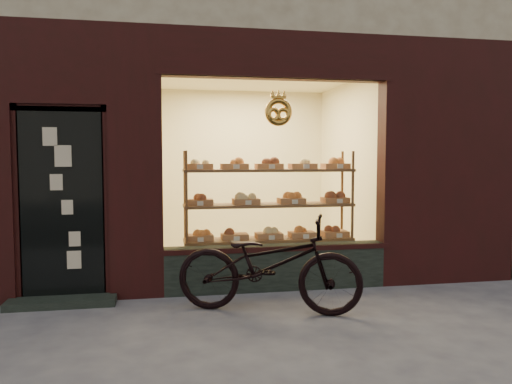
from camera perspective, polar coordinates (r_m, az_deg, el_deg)
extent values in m
plane|color=#484852|center=(4.18, 2.77, -18.81)|extent=(90.00, 90.00, 0.00)
cube|color=black|center=(6.17, 2.30, -8.58)|extent=(2.70, 0.25, 0.55)
cube|color=black|center=(5.94, -21.27, -1.30)|extent=(0.90, 0.04, 2.15)
cube|color=black|center=(5.97, -21.29, -11.62)|extent=(1.15, 0.35, 0.08)
torus|color=gold|center=(5.95, 2.57, 9.12)|extent=(0.33, 0.07, 0.33)
cube|color=brown|center=(6.63, 1.46, -9.70)|extent=(2.20, 0.45, 0.04)
cube|color=brown|center=(6.53, 1.47, -5.43)|extent=(2.20, 0.45, 0.03)
cube|color=brown|center=(6.47, 1.48, -1.50)|extent=(2.20, 0.45, 0.04)
cube|color=brown|center=(6.44, 1.48, 2.49)|extent=(2.20, 0.45, 0.04)
cylinder|color=brown|center=(6.16, -7.94, -3.22)|extent=(0.04, 0.04, 1.70)
cylinder|color=brown|center=(6.61, 10.96, -2.76)|extent=(0.04, 0.04, 1.70)
cylinder|color=brown|center=(6.54, -8.10, -2.79)|extent=(0.04, 0.04, 1.70)
cylinder|color=brown|center=(6.97, 9.78, -2.40)|extent=(0.04, 0.04, 1.70)
cube|color=#966F48|center=(6.39, -6.47, -5.18)|extent=(0.34, 0.24, 0.07)
sphere|color=#B56630|center=(6.38, -6.48, -4.42)|extent=(0.11, 0.11, 0.11)
cube|color=beige|center=(6.21, -6.35, -5.45)|extent=(0.07, 0.01, 0.05)
cube|color=#966F48|center=(6.44, -2.46, -5.09)|extent=(0.34, 0.24, 0.07)
sphere|color=brown|center=(6.43, -2.47, -4.34)|extent=(0.11, 0.11, 0.11)
cube|color=beige|center=(6.26, -2.22, -5.35)|extent=(0.07, 0.01, 0.05)
cube|color=#966F48|center=(6.52, 1.47, -4.98)|extent=(0.34, 0.24, 0.07)
sphere|color=#CBBC8A|center=(6.51, 1.47, -4.24)|extent=(0.11, 0.11, 0.11)
cube|color=beige|center=(6.34, 1.82, -5.23)|extent=(0.07, 0.01, 0.05)
cube|color=#966F48|center=(6.63, 5.29, -4.84)|extent=(0.34, 0.24, 0.07)
sphere|color=#B56630|center=(6.61, 5.30, -4.12)|extent=(0.11, 0.11, 0.11)
cube|color=beige|center=(6.45, 5.74, -5.09)|extent=(0.07, 0.01, 0.05)
cube|color=#966F48|center=(6.76, 8.98, -4.70)|extent=(0.34, 0.24, 0.07)
sphere|color=brown|center=(6.75, 8.98, -3.98)|extent=(0.11, 0.11, 0.11)
cube|color=beige|center=(6.59, 9.51, -4.93)|extent=(0.08, 0.01, 0.05)
cube|color=#966F48|center=(6.34, -6.51, -1.16)|extent=(0.34, 0.24, 0.07)
sphere|color=brown|center=(6.33, -6.51, -0.39)|extent=(0.11, 0.11, 0.11)
cube|color=beige|center=(6.15, -6.38, -1.31)|extent=(0.07, 0.01, 0.06)
cube|color=#966F48|center=(6.41, -1.15, -1.08)|extent=(0.34, 0.24, 0.07)
sphere|color=#CBBC8A|center=(6.40, -1.15, -0.32)|extent=(0.11, 0.11, 0.11)
cube|color=beige|center=(6.23, -0.87, -1.22)|extent=(0.08, 0.01, 0.06)
cube|color=#966F48|center=(6.53, 4.05, -0.99)|extent=(0.34, 0.24, 0.07)
sphere|color=#B56630|center=(6.53, 4.06, -0.24)|extent=(0.11, 0.11, 0.11)
cube|color=beige|center=(6.35, 4.47, -1.13)|extent=(0.07, 0.01, 0.06)
cube|color=#966F48|center=(6.71, 9.02, -0.90)|extent=(0.34, 0.24, 0.07)
sphere|color=brown|center=(6.70, 9.03, -0.17)|extent=(0.11, 0.11, 0.11)
cube|color=beige|center=(6.54, 9.56, -1.03)|extent=(0.08, 0.01, 0.06)
cube|color=#966F48|center=(6.31, -6.54, 2.91)|extent=(0.34, 0.24, 0.07)
sphere|color=#CBBC8A|center=(6.31, -6.55, 3.68)|extent=(0.11, 0.11, 0.11)
cube|color=beige|center=(6.13, -6.42, 2.88)|extent=(0.07, 0.01, 0.06)
cube|color=#966F48|center=(6.36, -2.49, 2.94)|extent=(0.34, 0.24, 0.07)
sphere|color=#B56630|center=(6.36, -2.49, 3.71)|extent=(0.11, 0.11, 0.11)
cube|color=beige|center=(6.18, -2.25, 2.91)|extent=(0.07, 0.01, 0.06)
cube|color=#966F48|center=(6.44, 1.48, 2.96)|extent=(0.34, 0.24, 0.07)
sphere|color=brown|center=(6.44, 1.49, 3.71)|extent=(0.11, 0.11, 0.11)
cube|color=beige|center=(6.26, 1.84, 2.93)|extent=(0.07, 0.01, 0.06)
cube|color=#966F48|center=(6.55, 5.34, 2.96)|extent=(0.34, 0.24, 0.07)
sphere|color=#CBBC8A|center=(6.55, 5.35, 3.70)|extent=(0.11, 0.11, 0.11)
cube|color=beige|center=(6.37, 5.80, 2.93)|extent=(0.07, 0.01, 0.06)
cube|color=#966F48|center=(6.69, 9.06, 2.95)|extent=(0.34, 0.24, 0.07)
sphere|color=#B56630|center=(6.69, 9.07, 3.68)|extent=(0.11, 0.11, 0.11)
cube|color=beige|center=(6.51, 9.61, 2.92)|extent=(0.08, 0.01, 0.06)
imported|color=black|center=(5.24, 1.44, -8.24)|extent=(2.05, 1.31, 1.02)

